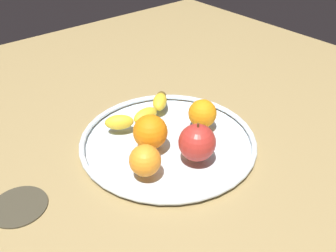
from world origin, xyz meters
The scene contains 8 objects.
ground_plane centered at (0.00, 0.00, -2.00)cm, with size 162.20×162.20×4.00cm, color #98804F.
fruit_bowl centered at (0.00, 0.00, 0.92)cm, with size 38.63×38.63×1.80cm.
banana centered at (0.60, 9.66, 3.48)cm, with size 19.88×8.18×3.35cm.
apple centered at (0.13, -8.97, 5.57)cm, with size 7.54×7.54×8.34cm.
orange_front_left centered at (-4.76, -0.50, 5.42)cm, with size 7.24×7.24×7.24cm, color orange.
orange_front_right centered at (-10.72, -6.09, 4.88)cm, with size 6.15×6.15×6.15cm, color orange.
orange_back_left centered at (8.94, -1.37, 5.00)cm, with size 6.41×6.41×6.41cm, color orange.
ambient_coaster centered at (-32.52, 2.84, 0.30)cm, with size 10.19×10.19×0.60cm, color #3C3728.
Camera 1 is at (-41.75, -49.94, 49.52)cm, focal length 39.50 mm.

